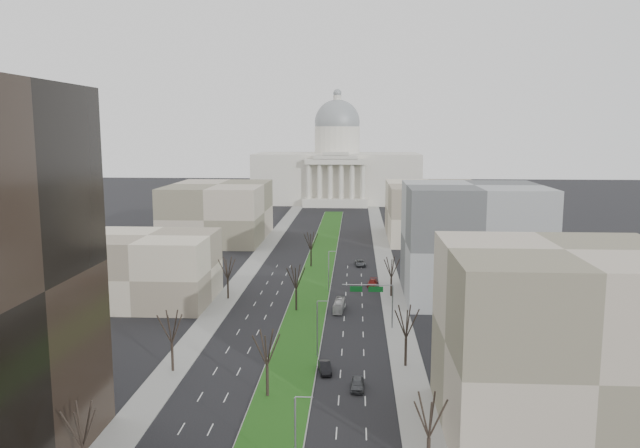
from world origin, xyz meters
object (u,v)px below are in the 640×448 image
at_px(car_grey_far, 360,263).
at_px(car_red, 372,283).
at_px(box_van, 339,306).
at_px(car_grey_near, 357,384).
at_px(car_black, 325,367).

bearing_deg(car_grey_far, car_red, -88.93).
bearing_deg(box_van, car_red, 74.64).
bearing_deg(car_red, box_van, -100.82).
bearing_deg(car_grey_near, car_black, 131.41).
bearing_deg(car_grey_far, car_grey_near, -96.62).
distance_m(car_grey_far, box_van, 41.70).
relative_size(car_black, car_grey_far, 0.86).
height_order(car_grey_near, car_grey_far, car_grey_near).
bearing_deg(car_grey_near, car_red, 88.25).
bearing_deg(car_grey_far, box_van, -102.08).
relative_size(car_red, box_van, 0.66).
bearing_deg(car_black, box_van, 78.87).
distance_m(car_black, car_grey_far, 73.38).
distance_m(car_black, box_van, 31.73).
height_order(car_grey_far, box_van, box_van).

